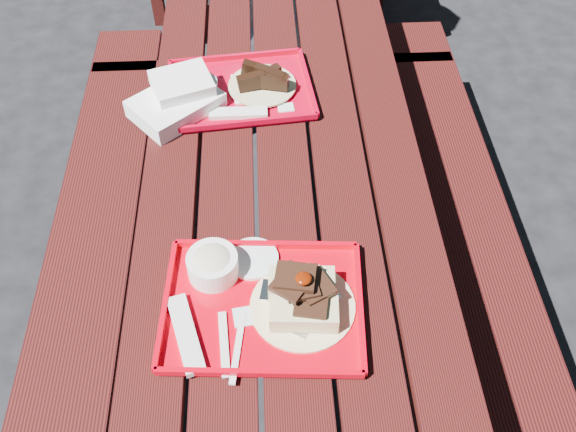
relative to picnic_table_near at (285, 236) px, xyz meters
name	(u,v)px	position (x,y,z in m)	size (l,w,h in m)	color
ground	(286,337)	(0.00, 0.00, -0.56)	(60.00, 60.00, 0.00)	black
picnic_table_near	(285,236)	(0.00, 0.00, 0.00)	(1.41, 2.40, 0.75)	#3E110C
near_tray	(263,293)	(-0.06, -0.34, 0.22)	(0.46, 0.37, 0.14)	#CB0011
far_tray	(238,89)	(-0.12, 0.39, 0.21)	(0.44, 0.36, 0.07)	#BA021D
white_cloth	(178,99)	(-0.29, 0.33, 0.23)	(0.29, 0.28, 0.10)	white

